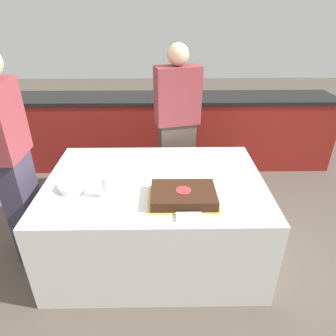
{
  "coord_description": "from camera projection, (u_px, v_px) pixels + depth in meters",
  "views": [
    {
      "loc": [
        0.07,
        -1.99,
        1.92
      ],
      "look_at": [
        0.1,
        0.0,
        0.82
      ],
      "focal_mm": 32.0,
      "sensor_mm": 36.0,
      "label": 1
    }
  ],
  "objects": [
    {
      "name": "side_plate_right_edge",
      "position": [
        239.0,
        181.0,
        2.29
      ],
      "size": [
        0.18,
        0.18,
        0.0
      ],
      "color": "white",
      "rests_on": "dining_table"
    },
    {
      "name": "utensil_pile",
      "position": [
        189.0,
        217.0,
        1.89
      ],
      "size": [
        0.17,
        0.08,
        0.02
      ],
      "color": "white",
      "rests_on": "dining_table"
    },
    {
      "name": "wine_glass",
      "position": [
        106.0,
        185.0,
        2.05
      ],
      "size": [
        0.07,
        0.07,
        0.16
      ],
      "color": "white",
      "rests_on": "dining_table"
    },
    {
      "name": "plate_stack",
      "position": [
        74.0,
        186.0,
        2.19
      ],
      "size": [
        0.22,
        0.22,
        0.04
      ],
      "color": "white",
      "rests_on": "dining_table"
    },
    {
      "name": "person_cutting_cake",
      "position": [
        177.0,
        128.0,
        2.97
      ],
      "size": [
        0.45,
        0.3,
        1.63
      ],
      "rotation": [
        0.0,
        0.0,
        -2.89
      ],
      "color": "#4C4238",
      "rests_on": "ground_plane"
    },
    {
      "name": "ground_plane",
      "position": [
        157.0,
        249.0,
        2.67
      ],
      "size": [
        14.0,
        14.0,
        0.0
      ],
      "primitive_type": "plane",
      "color": "brown"
    },
    {
      "name": "side_plate_near_cake",
      "position": [
        182.0,
        178.0,
        2.33
      ],
      "size": [
        0.18,
        0.18,
        0.0
      ],
      "color": "white",
      "rests_on": "dining_table"
    },
    {
      "name": "person_seated_left",
      "position": [
        12.0,
        160.0,
        2.22
      ],
      "size": [
        0.22,
        0.36,
        1.7
      ],
      "rotation": [
        0.0,
        0.0,
        1.57
      ],
      "color": "#383347",
      "rests_on": "ground_plane"
    },
    {
      "name": "back_counter",
      "position": [
        158.0,
        131.0,
        3.9
      ],
      "size": [
        4.4,
        0.58,
        0.92
      ],
      "color": "maroon",
      "rests_on": "ground_plane"
    },
    {
      "name": "dining_table",
      "position": [
        156.0,
        217.0,
        2.49
      ],
      "size": [
        1.68,
        1.17,
        0.72
      ],
      "color": "silver",
      "rests_on": "ground_plane"
    },
    {
      "name": "cake",
      "position": [
        183.0,
        195.0,
        2.06
      ],
      "size": [
        0.48,
        0.35,
        0.08
      ],
      "color": "gold",
      "rests_on": "dining_table"
    }
  ]
}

